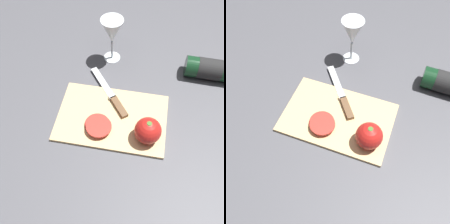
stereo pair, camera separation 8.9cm
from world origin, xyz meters
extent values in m
plane|color=#4C4C51|center=(0.00, 0.00, 0.00)|extent=(3.00, 3.00, 0.00)
cube|color=tan|center=(-0.01, 0.01, 0.01)|extent=(0.38, 0.25, 0.01)
cylinder|color=black|center=(-0.34, -0.25, 0.04)|extent=(0.09, 0.08, 0.08)
cylinder|color=silver|center=(0.04, -0.29, 0.00)|extent=(0.07, 0.07, 0.00)
cylinder|color=silver|center=(0.04, -0.29, 0.04)|extent=(0.01, 0.01, 0.08)
cone|color=silver|center=(0.04, -0.29, 0.13)|extent=(0.09, 0.09, 0.10)
cone|color=beige|center=(0.04, -0.29, 0.10)|extent=(0.03, 0.03, 0.04)
sphere|color=red|center=(-0.14, 0.07, 0.05)|extent=(0.09, 0.09, 0.09)
cylinder|color=#47702D|center=(-0.14, 0.07, 0.10)|extent=(0.02, 0.02, 0.01)
cube|color=silver|center=(0.05, -0.14, 0.01)|extent=(0.12, 0.15, 0.00)
cube|color=silver|center=(0.00, -0.07, 0.02)|extent=(0.03, 0.02, 0.01)
cube|color=brown|center=(-0.03, -0.03, 0.02)|extent=(0.08, 0.09, 0.01)
cylinder|color=red|center=(0.03, 0.05, 0.01)|extent=(0.09, 0.09, 0.01)
cylinder|color=red|center=(0.03, 0.06, 0.02)|extent=(0.09, 0.09, 0.01)
cylinder|color=red|center=(0.02, 0.07, 0.03)|extent=(0.09, 0.09, 0.01)
camera|label=1|loc=(-0.10, 0.50, 0.78)|focal=42.00mm
camera|label=2|loc=(-0.19, 0.47, 0.78)|focal=42.00mm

